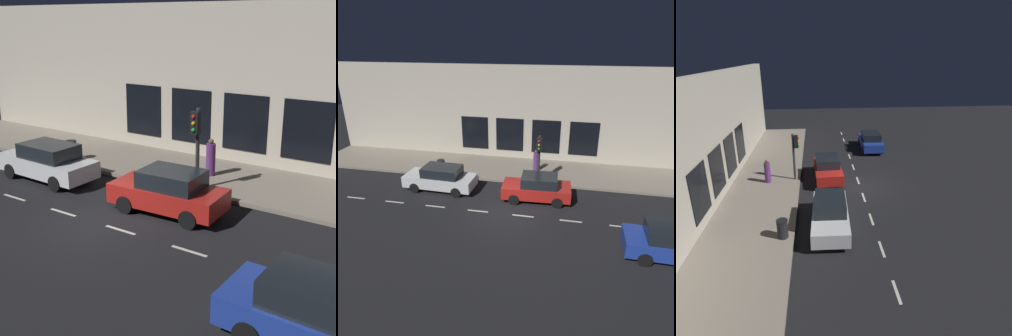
# 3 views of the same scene
# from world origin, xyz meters

# --- Properties ---
(ground_plane) EXTENTS (60.00, 60.00, 0.00)m
(ground_plane) POSITION_xyz_m (0.00, 0.00, 0.00)
(ground_plane) COLOR black
(sidewalk) EXTENTS (4.50, 32.00, 0.15)m
(sidewalk) POSITION_xyz_m (6.25, 0.00, 0.07)
(sidewalk) COLOR gray
(sidewalk) RESTS_ON ground
(building_facade) EXTENTS (0.65, 32.00, 7.27)m
(building_facade) POSITION_xyz_m (8.80, 0.00, 3.62)
(building_facade) COLOR beige
(building_facade) RESTS_ON ground
(lane_centre_line) EXTENTS (0.12, 27.20, 0.01)m
(lane_centre_line) POSITION_xyz_m (0.00, -1.00, 0.00)
(lane_centre_line) COLOR beige
(lane_centre_line) RESTS_ON ground
(traffic_light) EXTENTS (0.50, 0.32, 3.20)m
(traffic_light) POSITION_xyz_m (4.22, -1.35, 2.30)
(traffic_light) COLOR #2D2D30
(traffic_light) RESTS_ON sidewalk
(parked_car_0) EXTENTS (2.01, 4.13, 1.58)m
(parked_car_0) POSITION_xyz_m (2.07, -1.52, 0.79)
(parked_car_0) COLOR red
(parked_car_0) RESTS_ON ground
(parked_car_1) EXTENTS (1.99, 4.56, 1.58)m
(parked_car_1) POSITION_xyz_m (2.22, 4.70, 0.79)
(parked_car_1) COLOR silver
(parked_car_1) RESTS_ON ground
(parked_car_2) EXTENTS (1.93, 4.52, 1.58)m
(parked_car_2) POSITION_xyz_m (-2.16, -8.12, 0.79)
(parked_car_2) COLOR #1E389E
(parked_car_2) RESTS_ON ground
(pedestrian_0) EXTENTS (0.56, 0.56, 1.60)m
(pedestrian_0) POSITION_xyz_m (6.12, -0.98, 0.88)
(pedestrian_0) COLOR #5B2D70
(pedestrian_0) RESTS_ON sidewalk
(trash_bin) EXTENTS (0.54, 0.54, 0.91)m
(trash_bin) POSITION_xyz_m (4.52, 5.63, 0.61)
(trash_bin) COLOR black
(trash_bin) RESTS_ON sidewalk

